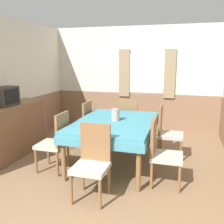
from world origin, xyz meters
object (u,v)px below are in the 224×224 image
at_px(chair_head_window, 129,120).
at_px(dining_table, 115,126).
at_px(chair_left_far, 82,124).
at_px(vase, 115,115).
at_px(tv, 5,96).
at_px(sideboard, 14,129).
at_px(chair_left_near, 56,141).
at_px(chair_right_near, 162,151).
at_px(chair_right_far, 167,131).
at_px(chair_head_near, 92,160).

bearing_deg(chair_head_window, dining_table, -90.00).
distance_m(chair_left_far, chair_head_window, 1.02).
bearing_deg(chair_head_window, vase, -89.79).
bearing_deg(tv, sideboard, 96.30).
bearing_deg(chair_head_window, chair_left_near, -117.09).
height_order(chair_left_near, vase, vase).
relative_size(chair_left_near, sideboard, 0.68).
relative_size(chair_right_near, chair_left_near, 1.00).
bearing_deg(chair_right_near, chair_left_near, -90.00).
height_order(chair_left_far, chair_head_window, same).
relative_size(sideboard, vase, 7.05).
bearing_deg(chair_right_near, chair_head_window, -152.91).
bearing_deg(chair_right_far, tv, -73.06).
height_order(chair_head_near, vase, vase).
height_order(chair_right_near, chair_right_far, same).
distance_m(chair_left_near, chair_head_near, 1.02).
relative_size(dining_table, chair_left_near, 1.90).
bearing_deg(tv, chair_head_near, -22.77).
bearing_deg(chair_left_far, sideboard, 121.00).
relative_size(chair_left_far, vase, 4.80).
height_order(chair_right_near, chair_left_near, same).
distance_m(chair_left_near, chair_left_far, 1.07).
relative_size(chair_head_window, sideboard, 0.68).
height_order(chair_right_near, sideboard, sideboard).
xyz_separation_m(chair_right_far, vase, (-0.84, -0.52, 0.36)).
bearing_deg(sideboard, dining_table, 3.69).
bearing_deg(dining_table, vase, 72.47).
distance_m(chair_right_near, chair_head_near, 1.02).
bearing_deg(chair_left_near, tv, 78.08).
relative_size(chair_right_far, tv, 2.16).
bearing_deg(chair_head_near, vase, -90.20).
xyz_separation_m(dining_table, chair_head_window, (0.00, 1.12, -0.16)).
xyz_separation_m(chair_left_near, sideboard, (-1.10, 0.41, -0.01)).
relative_size(chair_left_far, tv, 2.16).
distance_m(sideboard, vase, 1.99).
relative_size(chair_left_far, chair_head_window, 1.00).
height_order(chair_head_window, tv, tv).
relative_size(chair_right_near, chair_left_far, 1.00).
height_order(chair_head_window, sideboard, sideboard).
xyz_separation_m(chair_left_near, chair_left_far, (0.00, 1.07, 0.00)).
bearing_deg(dining_table, chair_head_near, -90.00).
distance_m(chair_right_far, chair_left_near, 2.00).
height_order(chair_right_near, chair_head_near, same).
relative_size(chair_head_near, chair_left_far, 1.00).
xyz_separation_m(chair_head_window, sideboard, (-1.95, -1.24, -0.01)).
relative_size(chair_right_near, chair_head_near, 1.00).
relative_size(dining_table, chair_head_near, 1.90).
height_order(chair_right_far, chair_left_near, same).
distance_m(chair_right_far, sideboard, 2.87).
distance_m(chair_right_near, chair_left_near, 1.69).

